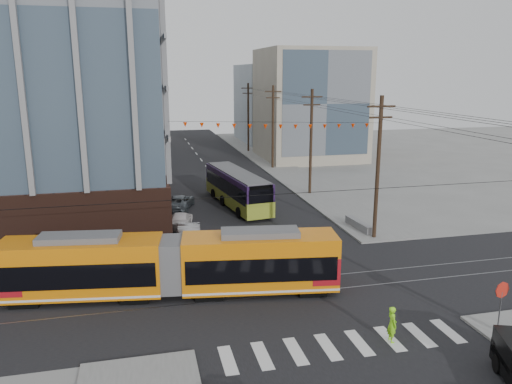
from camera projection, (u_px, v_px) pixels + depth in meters
ground at (321, 316)px, 26.54m from camera, size 160.00×160.00×0.00m
bg_bldg_nw_near at (77, 99)px, 69.78m from camera, size 18.00×16.00×18.00m
bg_bldg_ne_near at (309, 105)px, 73.68m from camera, size 14.00×14.00×16.00m
bg_bldg_nw_far at (106, 87)px, 89.14m from camera, size 16.00×18.00×20.00m
bg_bldg_ne_far at (284, 103)px, 93.28m from camera, size 16.00×16.00×14.00m
utility_pole_far at (248, 118)px, 80.14m from camera, size 0.30×0.30×11.00m
streetcar at (172, 265)px, 28.62m from camera, size 19.27×5.42×3.68m
city_bus at (237, 188)px, 48.10m from camera, size 4.40×12.42×3.45m
parked_car_silver at (189, 233)px, 37.80m from camera, size 2.13×4.90×1.57m
parked_car_white at (181, 220)px, 41.73m from camera, size 2.48×4.50×1.23m
parked_car_grey at (180, 202)px, 47.39m from camera, size 3.45×5.12×1.30m
pedestrian at (392, 324)px, 23.82m from camera, size 0.48×0.69×1.81m
stop_sign at (499, 312)px, 24.00m from camera, size 0.95×0.95×2.76m
jersey_barrier at (359, 225)px, 40.94m from camera, size 1.10×3.83×0.76m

